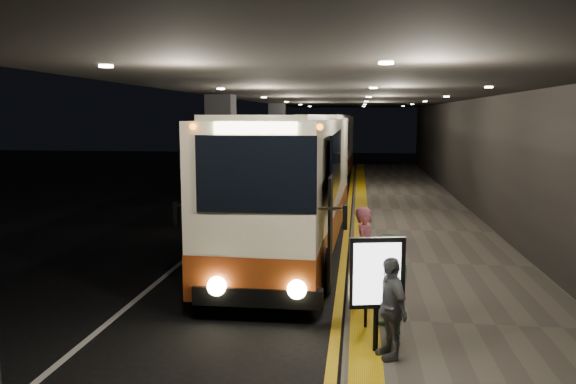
# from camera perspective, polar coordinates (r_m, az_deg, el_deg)

# --- Properties ---
(ground) EXTENTS (90.00, 90.00, 0.00)m
(ground) POSITION_cam_1_polar(r_m,az_deg,el_deg) (13.70, -4.50, -8.20)
(ground) COLOR black
(lane_line_white) EXTENTS (0.12, 50.00, 0.01)m
(lane_line_white) POSITION_cam_1_polar(r_m,az_deg,el_deg) (18.83, -6.81, -3.82)
(lane_line_white) COLOR silver
(lane_line_white) RESTS_ON ground
(kerb_stripe_yellow) EXTENTS (0.18, 50.00, 0.01)m
(kerb_stripe_yellow) POSITION_cam_1_polar(r_m,az_deg,el_deg) (18.29, 5.94, -4.15)
(kerb_stripe_yellow) COLOR gold
(kerb_stripe_yellow) RESTS_ON ground
(sidewalk) EXTENTS (4.50, 50.00, 0.15)m
(sidewalk) POSITION_cam_1_polar(r_m,az_deg,el_deg) (18.39, 13.46, -4.03)
(sidewalk) COLOR #514C44
(sidewalk) RESTS_ON ground
(tactile_strip) EXTENTS (0.50, 50.00, 0.01)m
(tactile_strip) POSITION_cam_1_polar(r_m,az_deg,el_deg) (18.26, 7.52, -3.71)
(tactile_strip) COLOR gold
(tactile_strip) RESTS_ON sidewalk
(terminal_wall) EXTENTS (0.10, 50.00, 6.00)m
(terminal_wall) POSITION_cam_1_polar(r_m,az_deg,el_deg) (18.43, 20.75, 4.88)
(terminal_wall) COLOR black
(terminal_wall) RESTS_ON ground
(support_columns) EXTENTS (0.80, 24.80, 4.40)m
(support_columns) POSITION_cam_1_polar(r_m,az_deg,el_deg) (17.48, -6.76, 2.57)
(support_columns) COLOR black
(support_columns) RESTS_ON ground
(canopy) EXTENTS (9.00, 50.00, 0.40)m
(canopy) POSITION_cam_1_polar(r_m,az_deg,el_deg) (17.92, 6.64, 10.38)
(canopy) COLOR black
(canopy) RESTS_ON support_columns
(coach_main) EXTENTS (2.75, 11.84, 3.67)m
(coach_main) POSITION_cam_1_polar(r_m,az_deg,el_deg) (15.54, 0.60, 0.35)
(coach_main) COLOR #F1EAC9
(coach_main) RESTS_ON ground
(coach_second) EXTENTS (2.89, 11.92, 3.72)m
(coach_second) POSITION_cam_1_polar(r_m,az_deg,el_deg) (32.22, 3.96, 4.20)
(coach_second) COLOR #F1EAC9
(coach_second) RESTS_ON ground
(passenger_boarding) EXTENTS (0.59, 0.75, 1.82)m
(passenger_boarding) POSITION_cam_1_polar(r_m,az_deg,el_deg) (11.38, 7.89, -6.05)
(passenger_boarding) COLOR #CE6079
(passenger_boarding) RESTS_ON sidewalk
(passenger_waiting_green) EXTENTS (0.73, 0.93, 1.69)m
(passenger_waiting_green) POSITION_cam_1_polar(r_m,az_deg,el_deg) (9.54, 10.19, -9.22)
(passenger_waiting_green) COLOR #3C6C41
(passenger_waiting_green) RESTS_ON sidewalk
(passenger_waiting_grey) EXTENTS (0.78, 1.01, 1.54)m
(passenger_waiting_grey) POSITION_cam_1_polar(r_m,az_deg,el_deg) (8.67, 10.35, -11.47)
(passenger_waiting_grey) COLOR #47494C
(passenger_waiting_grey) RESTS_ON sidewalk
(info_sign) EXTENTS (0.85, 0.27, 1.80)m
(info_sign) POSITION_cam_1_polar(r_m,az_deg,el_deg) (8.69, 9.01, -8.35)
(info_sign) COLOR black
(info_sign) RESTS_ON sidewalk
(stanchion_post) EXTENTS (0.05, 0.05, 1.10)m
(stanchion_post) POSITION_cam_1_polar(r_m,az_deg,el_deg) (9.80, 7.91, -10.48)
(stanchion_post) COLOR black
(stanchion_post) RESTS_ON sidewalk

